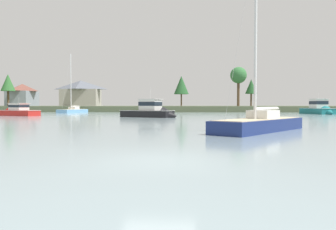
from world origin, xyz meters
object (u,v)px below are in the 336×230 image
sailboat_navy (260,127)px  mooring_buoy_green (300,113)px  cruiser_black (153,113)px  mooring_buoy_yellow (244,123)px  cruiser_red (17,113)px  sailboat_skyblue (73,112)px  cruiser_teal (320,111)px

sailboat_navy → mooring_buoy_green: (19.96, 51.10, -0.22)m
cruiser_black → mooring_buoy_yellow: cruiser_black is taller
cruiser_black → mooring_buoy_yellow: size_ratio=19.49×
mooring_buoy_green → cruiser_black: bearing=-137.9°
cruiser_red → mooring_buoy_yellow: cruiser_red is taller
cruiser_black → mooring_buoy_yellow: bearing=-56.0°
mooring_buoy_yellow → sailboat_skyblue: bearing=127.3°
cruiser_teal → sailboat_navy: 47.09m
cruiser_red → sailboat_skyblue: size_ratio=0.59×
cruiser_red → sailboat_skyblue: bearing=82.0°
cruiser_teal → mooring_buoy_yellow: bearing=-121.4°
sailboat_skyblue → cruiser_red: bearing=-98.0°
sailboat_navy → mooring_buoy_yellow: 9.18m
mooring_buoy_green → cruiser_teal: bearing=-85.1°
cruiser_black → sailboat_navy: (9.71, -24.34, -0.31)m
sailboat_skyblue → mooring_buoy_green: size_ratio=33.12×
mooring_buoy_yellow → cruiser_teal: bearing=58.6°
sailboat_skyblue → sailboat_navy: bearing=-58.6°
cruiser_teal → mooring_buoy_green: cruiser_teal is taller
sailboat_navy → sailboat_skyblue: 57.56m
cruiser_red → mooring_buoy_yellow: bearing=-32.1°
cruiser_black → sailboat_skyblue: size_ratio=0.67×
sailboat_skyblue → mooring_buoy_green: 49.97m
sailboat_navy → mooring_buoy_yellow: (0.51, 9.16, -0.21)m
sailboat_skyblue → mooring_buoy_yellow: sailboat_skyblue is taller
cruiser_black → sailboat_navy: size_ratio=0.68×
mooring_buoy_yellow → sailboat_navy: bearing=-93.2°
cruiser_black → cruiser_teal: 35.32m
mooring_buoy_yellow → cruiser_red: bearing=147.9°
cruiser_black → mooring_buoy_green: size_ratio=22.03×
cruiser_red → mooring_buoy_green: bearing=21.9°
cruiser_red → cruiser_teal: bearing=13.0°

